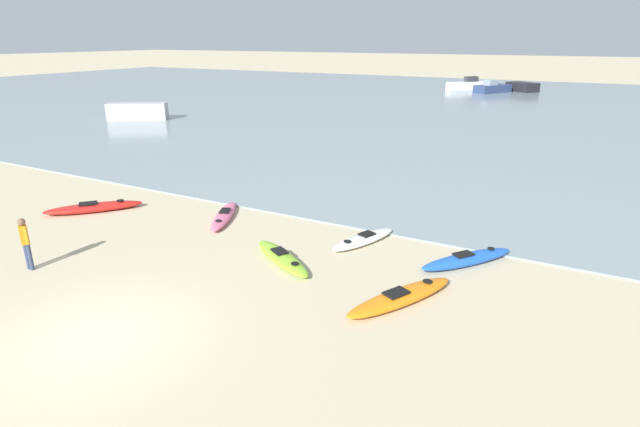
% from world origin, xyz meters
% --- Properties ---
extents(ground_plane, '(400.00, 400.00, 0.00)m').
position_xyz_m(ground_plane, '(0.00, 0.00, 0.00)').
color(ground_plane, '#C6B793').
extents(bay_water, '(160.00, 70.00, 0.06)m').
position_xyz_m(bay_water, '(0.00, 43.99, 0.03)').
color(bay_water, gray).
rests_on(bay_water, ground_plane).
extents(kayak_on_sand_0, '(2.95, 2.15, 0.32)m').
position_xyz_m(kayak_on_sand_0, '(1.49, 5.44, 0.14)').
color(kayak_on_sand_0, '#8CCC2D').
rests_on(kayak_on_sand_0, ground_plane).
extents(kayak_on_sand_1, '(2.95, 3.22, 0.38)m').
position_xyz_m(kayak_on_sand_1, '(-7.46, 5.90, 0.17)').
color(kayak_on_sand_1, red).
rests_on(kayak_on_sand_1, ground_plane).
extents(kayak_on_sand_2, '(1.58, 2.85, 0.30)m').
position_xyz_m(kayak_on_sand_2, '(3.07, 7.98, 0.13)').
color(kayak_on_sand_2, white).
rests_on(kayak_on_sand_2, ground_plane).
extents(kayak_on_sand_3, '(1.94, 3.16, 0.30)m').
position_xyz_m(kayak_on_sand_3, '(-2.45, 7.63, 0.13)').
color(kayak_on_sand_3, '#E5668C').
rests_on(kayak_on_sand_3, ground_plane).
extents(kayak_on_sand_4, '(2.47, 3.00, 0.39)m').
position_xyz_m(kayak_on_sand_4, '(6.46, 7.90, 0.17)').
color(kayak_on_sand_4, blue).
rests_on(kayak_on_sand_4, ground_plane).
extents(kayak_on_sand_5, '(2.23, 3.45, 0.35)m').
position_xyz_m(kayak_on_sand_5, '(5.48, 4.81, 0.16)').
color(kayak_on_sand_5, orange).
rests_on(kayak_on_sand_5, ground_plane).
extents(person_near_foreground, '(0.32, 0.28, 1.59)m').
position_xyz_m(person_near_foreground, '(-4.74, 1.54, 0.91)').
color(person_near_foreground, '#384260').
rests_on(person_near_foreground, ground_plane).
extents(moored_boat_1, '(4.62, 3.65, 1.34)m').
position_xyz_m(moored_boat_1, '(-23.38, 22.95, 0.73)').
color(moored_boat_1, '#B2B2B7').
rests_on(moored_boat_1, bay_water).
extents(moored_boat_2, '(4.59, 5.28, 1.58)m').
position_xyz_m(moored_boat_2, '(-5.42, 61.23, 0.61)').
color(moored_boat_2, white).
rests_on(moored_boat_2, bay_water).
extents(moored_boat_3, '(4.00, 5.12, 1.52)m').
position_xyz_m(moored_boat_3, '(-1.80, 58.33, 0.59)').
color(moored_boat_3, navy).
rests_on(moored_boat_3, bay_water).
extents(moored_boat_4, '(4.14, 3.86, 1.08)m').
position_xyz_m(moored_boat_4, '(1.20, 61.51, 0.60)').
color(moored_boat_4, black).
rests_on(moored_boat_4, bay_water).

